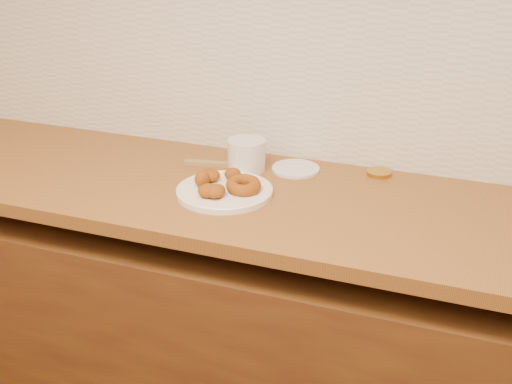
{
  "coord_description": "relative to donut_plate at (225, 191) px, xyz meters",
  "views": [
    {
      "loc": [
        0.29,
        0.17,
        1.64
      ],
      "look_at": [
        -0.25,
        1.62,
        0.93
      ],
      "focal_mm": 45.0,
      "sensor_mm": 36.0,
      "label": 1
    }
  ],
  "objects": [
    {
      "name": "ring_donut",
      "position": [
        0.05,
        0.01,
        0.02
      ],
      "size": [
        0.14,
        0.14,
        0.04
      ],
      "primitive_type": "torus",
      "rotation": [
        0.1,
        0.0,
        0.62
      ],
      "color": "#924F08",
      "rests_on": "donut_plate"
    },
    {
      "name": "fried_dough_chunks",
      "position": [
        -0.03,
        -0.01,
        0.03
      ],
      "size": [
        0.13,
        0.19,
        0.05
      ],
      "color": "#924F08",
      "rests_on": "donut_plate"
    },
    {
      "name": "brass_jar_lid",
      "position": [
        0.38,
        0.28,
        -0.0
      ],
      "size": [
        0.08,
        0.08,
        0.01
      ],
      "primitive_type": "cylinder",
      "rotation": [
        0.0,
        0.0,
        -0.05
      ],
      "color": "gold",
      "rests_on": "butcher_block"
    },
    {
      "name": "tub_lid",
      "position": [
        0.13,
        0.23,
        -0.0
      ],
      "size": [
        0.19,
        0.19,
        0.01
      ],
      "primitive_type": "cylinder",
      "rotation": [
        0.0,
        0.0,
        -0.4
      ],
      "color": "silver",
      "rests_on": "butcher_block"
    },
    {
      "name": "plastic_tub",
      "position": [
        -0.01,
        0.19,
        0.04
      ],
      "size": [
        0.15,
        0.15,
        0.09
      ],
      "primitive_type": "cylinder",
      "rotation": [
        0.0,
        0.0,
        0.41
      ],
      "color": "silver",
      "rests_on": "butcher_block"
    },
    {
      "name": "base_cabinet",
      "position": [
        0.35,
        0.05,
        -0.52
      ],
      "size": [
        3.6,
        0.6,
        0.77
      ],
      "primitive_type": "cube",
      "color": "#5A3812",
      "rests_on": "floor"
    },
    {
      "name": "wooden_utensil",
      "position": [
        -0.12,
        0.18,
        -0.0
      ],
      "size": [
        0.17,
        0.05,
        0.01
      ],
      "primitive_type": "cube",
      "rotation": [
        0.0,
        0.0,
        0.19
      ],
      "color": "olive",
      "rests_on": "butcher_block"
    },
    {
      "name": "wall_back",
      "position": [
        0.35,
        0.36,
        0.44
      ],
      "size": [
        4.0,
        0.02,
        2.7
      ],
      "primitive_type": "cube",
      "color": "#BEAA8D",
      "rests_on": "ground"
    },
    {
      "name": "butcher_block",
      "position": [
        -0.3,
        0.05,
        -0.03
      ],
      "size": [
        2.3,
        0.62,
        0.04
      ],
      "primitive_type": "cube",
      "color": "brown",
      "rests_on": "base_cabinet"
    },
    {
      "name": "donut_plate",
      "position": [
        0.0,
        0.0,
        0.0
      ],
      "size": [
        0.27,
        0.27,
        0.02
      ],
      "primitive_type": "cylinder",
      "color": "white",
      "rests_on": "butcher_block"
    },
    {
      "name": "backsplash",
      "position": [
        0.35,
        0.34,
        0.29
      ],
      "size": [
        3.6,
        0.02,
        0.6
      ],
      "primitive_type": "cube",
      "color": "beige",
      "rests_on": "wall_back"
    }
  ]
}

